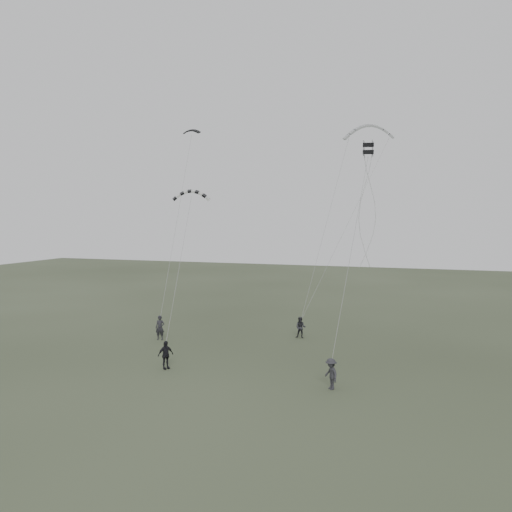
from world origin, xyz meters
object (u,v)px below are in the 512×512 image
(flyer_center, at_px, (166,355))
(kite_pale_large, at_px, (369,126))
(flyer_far, at_px, (331,374))
(kite_striped, at_px, (191,191))
(kite_box, at_px, (368,148))
(flyer_right, at_px, (301,327))
(flyer_left, at_px, (160,328))
(kite_dark_small, at_px, (192,130))

(flyer_center, distance_m, kite_pale_large, 25.07)
(flyer_far, xyz_separation_m, kite_striped, (-12.29, 7.79, 10.86))
(flyer_far, height_order, kite_box, kite_box)
(flyer_right, relative_size, flyer_far, 0.97)
(flyer_center, bearing_deg, kite_striped, 45.99)
(flyer_far, xyz_separation_m, kite_pale_large, (0.32, 15.81, 16.51))
(flyer_right, distance_m, kite_box, 15.82)
(flyer_right, bearing_deg, kite_striped, -156.75)
(kite_striped, bearing_deg, flyer_far, -55.32)
(flyer_left, xyz_separation_m, flyer_right, (10.50, 4.06, -0.11))
(flyer_left, distance_m, flyer_far, 16.55)
(flyer_left, xyz_separation_m, kite_striped, (2.59, 0.56, 10.78))
(flyer_right, height_order, kite_box, kite_box)
(flyer_left, distance_m, kite_dark_small, 18.27)
(flyer_left, relative_size, kite_dark_small, 1.25)
(flyer_center, height_order, kite_box, kite_box)
(flyer_left, bearing_deg, flyer_center, -70.93)
(flyer_far, bearing_deg, kite_pale_large, 140.54)
(flyer_center, bearing_deg, kite_dark_small, 52.54)
(flyer_far, height_order, kite_pale_large, kite_pale_large)
(kite_dark_small, relative_size, kite_striped, 0.55)
(kite_pale_large, distance_m, kite_box, 11.69)
(kite_dark_small, distance_m, kite_box, 19.90)
(flyer_left, bearing_deg, kite_pale_large, 16.89)
(flyer_center, bearing_deg, kite_box, -37.03)
(kite_striped, bearing_deg, kite_pale_large, 9.50)
(flyer_left, relative_size, flyer_right, 1.13)
(flyer_far, relative_size, kite_pale_large, 0.42)
(flyer_center, height_order, kite_dark_small, kite_dark_small)
(flyer_left, height_order, flyer_right, flyer_left)
(flyer_left, bearing_deg, flyer_right, 8.62)
(flyer_far, relative_size, kite_box, 2.51)
(kite_pale_large, relative_size, kite_box, 5.90)
(flyer_left, relative_size, kite_pale_large, 0.46)
(flyer_right, xyz_separation_m, kite_box, (5.77, -6.62, 13.15))
(flyer_right, distance_m, flyer_far, 12.12)
(flyer_right, relative_size, kite_dark_small, 1.10)
(kite_pale_large, bearing_deg, kite_striped, -158.06)
(flyer_far, bearing_deg, flyer_right, 162.91)
(kite_pale_large, height_order, kite_striped, kite_pale_large)
(flyer_right, xyz_separation_m, flyer_far, (4.38, -11.30, 0.03))
(kite_pale_large, bearing_deg, flyer_far, -101.67)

